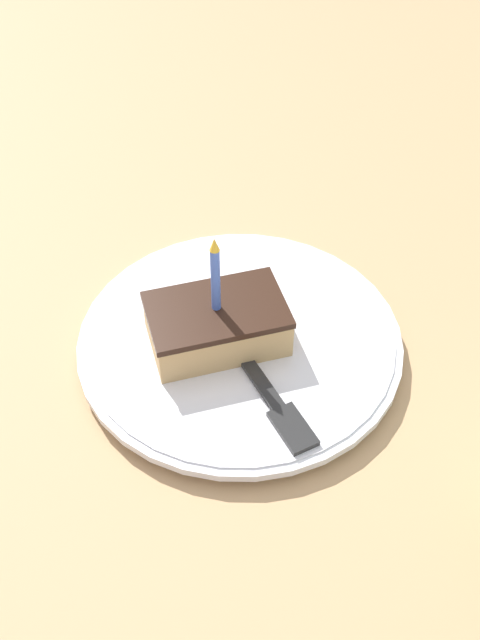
# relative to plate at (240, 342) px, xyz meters

# --- Properties ---
(ground_plane) EXTENTS (2.40, 2.40, 0.04)m
(ground_plane) POSITION_rel_plate_xyz_m (0.03, 0.03, -0.03)
(ground_plane) COLOR tan
(ground_plane) RESTS_ON ground
(plate) EXTENTS (0.29, 0.29, 0.02)m
(plate) POSITION_rel_plate_xyz_m (0.00, 0.00, 0.00)
(plate) COLOR silver
(plate) RESTS_ON ground_plane
(cake_slice) EXTENTS (0.07, 0.12, 0.12)m
(cake_slice) POSITION_rel_plate_xyz_m (0.00, 0.02, 0.03)
(cake_slice) COLOR tan
(cake_slice) RESTS_ON plate
(fork) EXTENTS (0.16, 0.05, 0.00)m
(fork) POSITION_rel_plate_xyz_m (-0.07, -0.00, 0.01)
(fork) COLOR #262626
(fork) RESTS_ON plate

